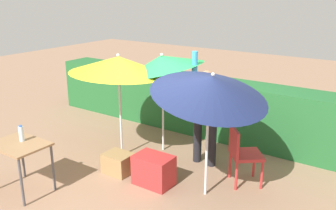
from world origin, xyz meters
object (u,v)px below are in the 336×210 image
umbrella_yellow (162,63)px  chair_plastic (242,152)px  cooler_box (154,170)px  umbrella_rainbow (118,65)px  bottle_water (21,134)px  person_vendor (206,111)px  umbrella_orange (211,86)px  folding_table (19,149)px  crate_cardboard (118,163)px

umbrella_yellow → chair_plastic: (1.66, -0.31, -1.11)m
cooler_box → umbrella_rainbow: bearing=154.9°
bottle_water → person_vendor: bearing=50.6°
umbrella_orange → cooler_box: (-0.80, -0.21, -1.37)m
umbrella_orange → cooler_box: umbrella_orange is taller
person_vendor → folding_table: person_vendor is taller
person_vendor → bottle_water: size_ratio=7.83×
umbrella_rainbow → crate_cardboard: size_ratio=4.14×
umbrella_orange → bottle_water: umbrella_orange is taller
folding_table → bottle_water: (-0.03, 0.08, 0.20)m
cooler_box → crate_cardboard: cooler_box is taller
umbrella_yellow → folding_table: (-0.88, -2.28, -0.97)m
bottle_water → umbrella_rainbow: bearing=75.3°
umbrella_yellow → chair_plastic: umbrella_yellow is taller
chair_plastic → bottle_water: size_ratio=3.71×
crate_cardboard → folding_table: bearing=-123.2°
chair_plastic → folding_table: 3.21m
cooler_box → folding_table: folding_table is taller
umbrella_rainbow → umbrella_orange: umbrella_orange is taller
umbrella_yellow → crate_cardboard: size_ratio=4.38×
umbrella_orange → folding_table: (-2.26, -1.42, -0.94)m
umbrella_orange → umbrella_yellow: 1.63m
chair_plastic → crate_cardboard: chair_plastic is taller
umbrella_orange → person_vendor: bearing=121.3°
umbrella_rainbow → person_vendor: 1.62m
umbrella_yellow → chair_plastic: bearing=-10.6°
umbrella_orange → folding_table: umbrella_orange is taller
crate_cardboard → bottle_water: bearing=-126.2°
cooler_box → crate_cardboard: bearing=-178.2°
umbrella_rainbow → bottle_water: (-0.43, -1.63, -0.77)m
umbrella_rainbow → umbrella_orange: (1.87, -0.29, -0.03)m
crate_cardboard → bottle_water: size_ratio=1.85×
umbrella_rainbow → bottle_water: umbrella_rainbow is taller
chair_plastic → bottle_water: (-2.57, -1.89, 0.35)m
umbrella_rainbow → person_vendor: size_ratio=0.98×
chair_plastic → crate_cardboard: 1.95m
umbrella_rainbow → umbrella_orange: bearing=-8.9°
umbrella_rainbow → person_vendor: (1.36, 0.54, -0.69)m
umbrella_rainbow → folding_table: 2.01m
umbrella_orange → crate_cardboard: bearing=-171.1°
umbrella_yellow → person_vendor: size_ratio=1.03×
umbrella_rainbow → chair_plastic: (2.14, 0.26, -1.11)m
umbrella_orange → person_vendor: size_ratio=1.05×
umbrella_orange → person_vendor: 1.18m
person_vendor → crate_cardboard: size_ratio=4.24×
umbrella_rainbow → folding_table: size_ratio=2.29×
person_vendor → cooler_box: 1.29m
umbrella_rainbow → folding_table: umbrella_rainbow is taller
person_vendor → bottle_water: person_vendor is taller
crate_cardboard → umbrella_orange: bearing=8.9°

